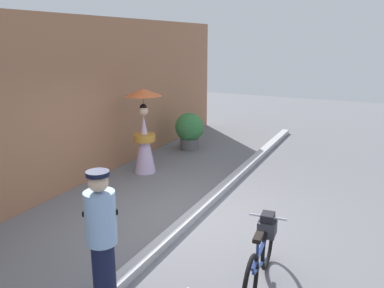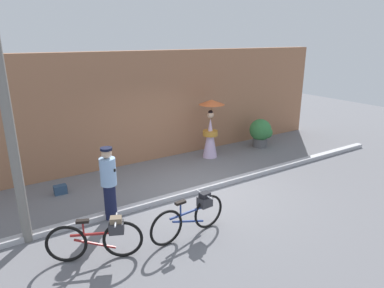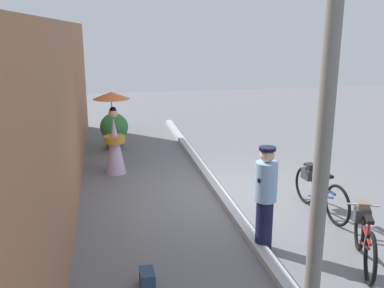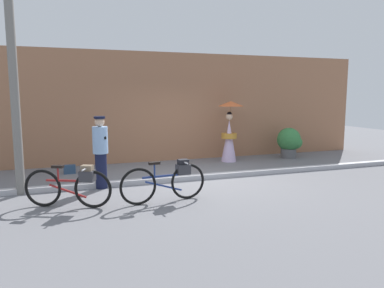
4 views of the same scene
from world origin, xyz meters
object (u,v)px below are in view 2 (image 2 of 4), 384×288
at_px(potted_plant_by_door, 261,132).
at_px(utility_pole, 9,122).
at_px(backpack_on_pavement, 60,190).
at_px(person_with_parasol, 211,128).
at_px(bicycle_far_side, 99,238).
at_px(bicycle_near_officer, 192,215).
at_px(person_officer, 109,182).

bearing_deg(potted_plant_by_door, utility_pole, -165.90).
relative_size(potted_plant_by_door, backpack_on_pavement, 3.28).
bearing_deg(person_with_parasol, potted_plant_by_door, -1.79).
bearing_deg(utility_pole, potted_plant_by_door, 14.10).
bearing_deg(bicycle_far_side, bicycle_near_officer, -6.44).
height_order(bicycle_near_officer, person_officer, person_officer).
xyz_separation_m(person_officer, potted_plant_by_door, (6.37, 2.06, -0.32)).
bearing_deg(person_officer, backpack_on_pavement, 109.96).
bearing_deg(person_with_parasol, bicycle_far_side, -144.74).
bearing_deg(bicycle_far_side, person_officer, 62.97).
distance_m(person_with_parasol, potted_plant_by_door, 2.24).
bearing_deg(bicycle_near_officer, bicycle_far_side, 173.56).
height_order(bicycle_far_side, utility_pole, utility_pole).
xyz_separation_m(potted_plant_by_door, backpack_on_pavement, (-7.05, -0.20, -0.43)).
height_order(bicycle_far_side, potted_plant_by_door, potted_plant_by_door).
bearing_deg(potted_plant_by_door, person_officer, -162.07).
bearing_deg(potted_plant_by_door, person_with_parasol, 178.21).
bearing_deg(bicycle_far_side, potted_plant_by_door, 25.45).
relative_size(person_with_parasol, utility_pole, 0.40).
bearing_deg(backpack_on_pavement, person_officer, -70.04).
xyz_separation_m(bicycle_near_officer, person_officer, (-1.16, 1.49, 0.43)).
xyz_separation_m(person_officer, person_with_parasol, (4.17, 2.13, 0.10)).
height_order(person_officer, potted_plant_by_door, person_officer).
bearing_deg(person_officer, person_with_parasol, 27.04).
bearing_deg(backpack_on_pavement, potted_plant_by_door, 1.62).
bearing_deg(bicycle_far_side, utility_pole, 127.91).
relative_size(bicycle_near_officer, backpack_on_pavement, 5.71).
relative_size(person_with_parasol, backpack_on_pavement, 6.18).
bearing_deg(person_with_parasol, person_officer, -152.96).
distance_m(person_officer, potted_plant_by_door, 6.71).
bearing_deg(bicycle_near_officer, person_with_parasol, 50.20).
xyz_separation_m(bicycle_far_side, person_officer, (0.65, 1.28, 0.44)).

